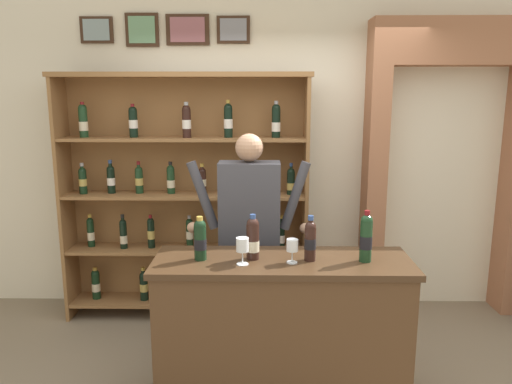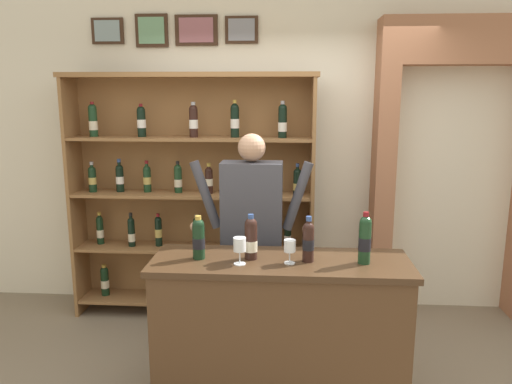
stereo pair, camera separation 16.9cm
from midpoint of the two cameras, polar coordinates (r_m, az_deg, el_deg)
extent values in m
cube|color=beige|center=(4.54, 0.99, 9.06)|extent=(12.00, 0.16, 3.57)
cube|color=#382316|center=(4.73, -19.10, 17.41)|extent=(0.29, 0.02, 0.22)
cube|color=gray|center=(4.72, -19.16, 17.43)|extent=(0.23, 0.01, 0.18)
cube|color=#382316|center=(4.61, -14.21, 17.84)|extent=(0.29, 0.02, 0.28)
cube|color=#66976F|center=(4.60, -14.26, 17.86)|extent=(0.23, 0.01, 0.23)
cube|color=#382316|center=(4.53, -9.08, 18.16)|extent=(0.38, 0.02, 0.26)
cube|color=#965962|center=(4.52, -9.11, 18.18)|extent=(0.30, 0.01, 0.21)
cube|color=#382316|center=(4.48, -3.79, 18.35)|extent=(0.29, 0.02, 0.23)
cube|color=gray|center=(4.47, -3.81, 18.37)|extent=(0.23, 0.01, 0.18)
cube|color=olive|center=(4.60, -22.26, -0.76)|extent=(0.03, 0.34, 2.14)
cube|color=olive|center=(4.24, 4.62, -0.91)|extent=(0.03, 0.34, 2.14)
cube|color=olive|center=(4.45, -9.02, -0.42)|extent=(2.11, 0.02, 2.14)
cube|color=olive|center=(4.59, -8.99, -12.37)|extent=(2.05, 0.32, 0.03)
cylinder|color=black|center=(4.76, -19.13, -10.35)|extent=(0.07, 0.07, 0.23)
sphere|color=black|center=(4.72, -19.22, -8.97)|extent=(0.07, 0.07, 0.07)
cylinder|color=black|center=(4.71, -19.24, -8.72)|extent=(0.03, 0.03, 0.06)
cylinder|color=#B79338|center=(4.70, -19.26, -8.50)|extent=(0.04, 0.04, 0.03)
cylinder|color=beige|center=(4.76, -19.12, -10.43)|extent=(0.07, 0.07, 0.07)
cylinder|color=black|center=(4.61, -13.97, -10.81)|extent=(0.07, 0.07, 0.22)
sphere|color=black|center=(4.57, -14.04, -9.44)|extent=(0.07, 0.07, 0.07)
cylinder|color=black|center=(4.56, -14.06, -9.05)|extent=(0.03, 0.03, 0.08)
cylinder|color=#B79338|center=(4.55, -14.08, -8.69)|extent=(0.04, 0.04, 0.03)
cylinder|color=tan|center=(4.61, -13.97, -10.73)|extent=(0.07, 0.07, 0.07)
cylinder|color=black|center=(4.52, -8.70, -11.05)|extent=(0.07, 0.07, 0.22)
sphere|color=black|center=(4.48, -8.75, -9.69)|extent=(0.07, 0.07, 0.07)
cylinder|color=black|center=(4.47, -8.76, -9.31)|extent=(0.03, 0.03, 0.08)
cylinder|color=maroon|center=(4.46, -8.77, -8.97)|extent=(0.03, 0.03, 0.03)
cylinder|color=silver|center=(4.52, -8.70, -10.93)|extent=(0.07, 0.07, 0.07)
cylinder|color=black|center=(4.47, -3.34, -11.27)|extent=(0.07, 0.07, 0.21)
sphere|color=black|center=(4.42, -3.35, -9.92)|extent=(0.07, 0.07, 0.07)
cylinder|color=black|center=(4.41, -3.36, -9.59)|extent=(0.03, 0.03, 0.07)
cylinder|color=#B79338|center=(4.41, -3.36, -9.30)|extent=(0.03, 0.03, 0.03)
cylinder|color=silver|center=(4.47, -3.33, -11.45)|extent=(0.07, 0.07, 0.07)
cylinder|color=#19381E|center=(4.50, 1.15, -11.09)|extent=(0.07, 0.07, 0.21)
sphere|color=#19381E|center=(4.45, 1.16, -9.73)|extent=(0.07, 0.07, 0.07)
cylinder|color=#19381E|center=(4.44, 1.16, -9.33)|extent=(0.03, 0.03, 0.08)
cylinder|color=maroon|center=(4.43, 1.16, -8.96)|extent=(0.04, 0.04, 0.03)
cylinder|color=tan|center=(4.49, 1.16, -11.06)|extent=(0.07, 0.07, 0.07)
cube|color=olive|center=(4.42, -9.19, -6.57)|extent=(2.05, 0.32, 0.02)
cylinder|color=black|center=(4.63, -19.69, -4.65)|extent=(0.06, 0.06, 0.22)
sphere|color=black|center=(4.60, -19.79, -3.24)|extent=(0.06, 0.06, 0.06)
cylinder|color=black|center=(4.59, -19.81, -2.91)|extent=(0.03, 0.03, 0.07)
cylinder|color=#B79338|center=(4.59, -19.83, -2.63)|extent=(0.03, 0.03, 0.03)
cylinder|color=beige|center=(4.64, -19.67, -4.85)|extent=(0.06, 0.06, 0.07)
cylinder|color=black|center=(4.49, -16.24, -4.94)|extent=(0.06, 0.06, 0.23)
sphere|color=black|center=(4.45, -16.32, -3.48)|extent=(0.06, 0.06, 0.06)
cylinder|color=black|center=(4.45, -16.34, -3.07)|extent=(0.03, 0.03, 0.08)
cylinder|color=black|center=(4.44, -16.37, -2.71)|extent=(0.03, 0.03, 0.03)
cylinder|color=beige|center=(4.49, -16.21, -5.32)|extent=(0.06, 0.06, 0.07)
cylinder|color=black|center=(4.44, -13.20, -4.87)|extent=(0.06, 0.06, 0.23)
sphere|color=black|center=(4.41, -13.27, -3.35)|extent=(0.06, 0.06, 0.06)
cylinder|color=black|center=(4.41, -13.28, -3.04)|extent=(0.03, 0.03, 0.06)
cylinder|color=maroon|center=(4.40, -13.29, -2.80)|extent=(0.03, 0.03, 0.03)
cylinder|color=tan|center=(4.44, -13.20, -4.86)|extent=(0.06, 0.06, 0.07)
cylinder|color=black|center=(4.40, -8.83, -4.94)|extent=(0.06, 0.06, 0.22)
sphere|color=black|center=(4.37, -8.88, -3.48)|extent=(0.06, 0.06, 0.06)
cylinder|color=black|center=(4.36, -8.89, -3.16)|extent=(0.03, 0.03, 0.06)
cylinder|color=#99999E|center=(4.36, -8.90, -2.90)|extent=(0.03, 0.03, 0.03)
cylinder|color=beige|center=(4.40, -8.83, -4.96)|extent=(0.06, 0.06, 0.07)
cylinder|color=black|center=(4.37, -5.05, -4.95)|extent=(0.06, 0.06, 0.22)
sphere|color=black|center=(4.34, -5.07, -3.48)|extent=(0.06, 0.06, 0.06)
cylinder|color=black|center=(4.34, -5.08, -3.11)|extent=(0.03, 0.03, 0.07)
cylinder|color=black|center=(4.33, -5.09, -2.80)|extent=(0.03, 0.03, 0.03)
cylinder|color=black|center=(4.38, -5.04, -5.09)|extent=(0.06, 0.06, 0.07)
cylinder|color=#19381E|center=(4.29, -1.94, -5.21)|extent=(0.06, 0.06, 0.22)
sphere|color=#19381E|center=(4.26, -1.95, -3.69)|extent=(0.06, 0.06, 0.06)
cylinder|color=#19381E|center=(4.25, -1.95, -3.30)|extent=(0.03, 0.03, 0.07)
cylinder|color=navy|center=(4.25, -1.95, -2.96)|extent=(0.03, 0.03, 0.03)
cylinder|color=silver|center=(4.30, -1.93, -5.63)|extent=(0.06, 0.06, 0.07)
cylinder|color=black|center=(4.33, 1.84, -5.12)|extent=(0.06, 0.06, 0.22)
sphere|color=black|center=(4.30, 1.85, -3.68)|extent=(0.06, 0.06, 0.06)
cylinder|color=black|center=(4.29, 1.85, -3.27)|extent=(0.03, 0.03, 0.07)
cylinder|color=#B79338|center=(4.28, 1.86, -2.93)|extent=(0.03, 0.03, 0.03)
cylinder|color=silver|center=(4.34, 1.84, -5.47)|extent=(0.06, 0.06, 0.07)
cube|color=olive|center=(4.29, -9.40, -0.38)|extent=(2.05, 0.32, 0.02)
cylinder|color=black|center=(4.50, -20.53, 0.99)|extent=(0.07, 0.07, 0.19)
sphere|color=black|center=(4.49, -20.62, 2.25)|extent=(0.07, 0.07, 0.07)
cylinder|color=black|center=(4.48, -20.65, 2.65)|extent=(0.03, 0.03, 0.07)
cylinder|color=#99999E|center=(4.48, -20.68, 3.00)|extent=(0.03, 0.03, 0.03)
cylinder|color=tan|center=(4.50, -20.54, 1.06)|extent=(0.07, 0.07, 0.06)
cylinder|color=black|center=(4.45, -17.57, 1.16)|extent=(0.07, 0.07, 0.20)
sphere|color=black|center=(4.43, -17.66, 2.52)|extent=(0.07, 0.07, 0.07)
cylinder|color=black|center=(4.43, -17.68, 2.98)|extent=(0.03, 0.03, 0.08)
cylinder|color=navy|center=(4.42, -17.71, 3.39)|extent=(0.03, 0.03, 0.03)
cylinder|color=silver|center=(4.45, -17.57, 1.18)|extent=(0.07, 0.07, 0.06)
cylinder|color=#19381E|center=(4.38, -14.52, 1.12)|extent=(0.07, 0.07, 0.20)
sphere|color=#19381E|center=(4.37, -14.59, 2.45)|extent=(0.07, 0.07, 0.07)
cylinder|color=#19381E|center=(4.36, -14.61, 2.90)|extent=(0.03, 0.03, 0.08)
cylinder|color=maroon|center=(4.36, -14.63, 3.29)|extent=(0.03, 0.03, 0.03)
cylinder|color=tan|center=(4.38, -14.53, 1.18)|extent=(0.07, 0.07, 0.06)
cylinder|color=#19381E|center=(4.31, -11.00, 1.20)|extent=(0.07, 0.07, 0.21)
sphere|color=#19381E|center=(4.29, -11.05, 2.64)|extent=(0.07, 0.07, 0.07)
cylinder|color=#19381E|center=(4.29, -11.07, 3.00)|extent=(0.03, 0.03, 0.07)
cylinder|color=black|center=(4.29, -11.08, 3.30)|extent=(0.03, 0.03, 0.03)
cylinder|color=beige|center=(4.31, -10.99, 0.94)|extent=(0.07, 0.07, 0.07)
cylinder|color=black|center=(4.25, -7.41, 1.04)|extent=(0.07, 0.07, 0.19)
sphere|color=black|center=(4.23, -7.45, 2.39)|extent=(0.07, 0.07, 0.07)
cylinder|color=black|center=(4.22, -7.46, 2.78)|extent=(0.03, 0.03, 0.07)
cylinder|color=#B79338|center=(4.22, -7.47, 3.12)|extent=(0.03, 0.03, 0.03)
cylinder|color=beige|center=(4.25, -7.42, 1.09)|extent=(0.07, 0.07, 0.06)
cylinder|color=#19381E|center=(4.25, -3.94, 1.16)|extent=(0.07, 0.07, 0.20)
sphere|color=#19381E|center=(4.23, -3.96, 2.54)|extent=(0.07, 0.07, 0.07)
cylinder|color=#19381E|center=(4.23, -3.96, 2.87)|extent=(0.03, 0.03, 0.06)
cylinder|color=black|center=(4.23, -3.97, 3.15)|extent=(0.03, 0.03, 0.03)
cylinder|color=black|center=(4.25, -3.93, 0.89)|extent=(0.07, 0.07, 0.06)
cylinder|color=black|center=(4.23, -0.87, 1.17)|extent=(0.07, 0.07, 0.20)
sphere|color=black|center=(4.21, -0.88, 2.59)|extent=(0.07, 0.07, 0.07)
cylinder|color=black|center=(4.21, -0.88, 3.02)|extent=(0.03, 0.03, 0.08)
cylinder|color=maroon|center=(4.21, -0.88, 3.40)|extent=(0.03, 0.03, 0.03)
cylinder|color=beige|center=(4.24, -0.87, 0.82)|extent=(0.07, 0.07, 0.06)
cylinder|color=black|center=(4.20, 2.93, 1.00)|extent=(0.07, 0.07, 0.19)
sphere|color=black|center=(4.18, 2.94, 2.34)|extent=(0.07, 0.07, 0.07)
cylinder|color=black|center=(4.18, 2.95, 2.80)|extent=(0.02, 0.02, 0.08)
cylinder|color=navy|center=(4.17, 2.95, 3.19)|extent=(0.03, 0.03, 0.03)
cylinder|color=tan|center=(4.20, 2.92, 0.67)|extent=(0.07, 0.07, 0.06)
cube|color=olive|center=(4.22, -9.61, 6.12)|extent=(2.05, 0.32, 0.02)
cylinder|color=#19381E|center=(4.43, -20.52, 7.50)|extent=(0.07, 0.07, 0.24)
sphere|color=#19381E|center=(4.43, -20.63, 9.10)|extent=(0.07, 0.07, 0.07)
cylinder|color=#19381E|center=(4.42, -20.65, 9.39)|extent=(0.03, 0.03, 0.06)
cylinder|color=maroon|center=(4.42, -20.67, 9.62)|extent=(0.03, 0.03, 0.03)
cylinder|color=beige|center=(4.43, -20.49, 7.20)|extent=(0.07, 0.07, 0.08)
cylinder|color=black|center=(4.30, -15.21, 7.61)|extent=(0.07, 0.07, 0.22)
sphere|color=black|center=(4.30, -15.29, 9.13)|extent=(0.07, 0.07, 0.07)
cylinder|color=black|center=(4.30, -15.30, 9.44)|extent=(0.03, 0.03, 0.06)
cylinder|color=maroon|center=(4.30, -15.32, 9.70)|extent=(0.03, 0.03, 0.03)
cylinder|color=silver|center=(4.30, -15.21, 7.64)|extent=(0.07, 0.07, 0.07)
cylinder|color=black|center=(4.18, -9.24, 7.83)|extent=(0.07, 0.07, 0.23)
sphere|color=black|center=(4.18, -9.30, 9.48)|extent=(0.07, 0.07, 0.07)
cylinder|color=black|center=(4.18, -9.31, 9.83)|extent=(0.03, 0.03, 0.06)
cylinder|color=#99999E|center=(4.18, -9.32, 10.13)|extent=(0.04, 0.04, 0.03)
cylinder|color=silver|center=(4.18, -9.24, 7.79)|extent=(0.07, 0.07, 0.07)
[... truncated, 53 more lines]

